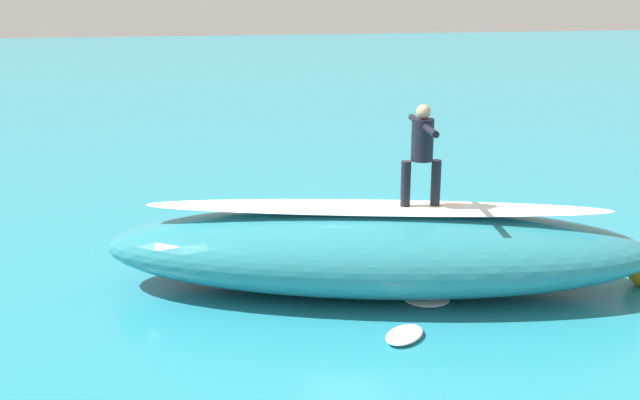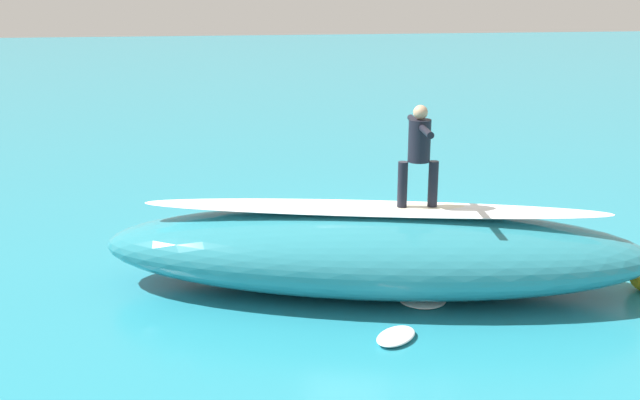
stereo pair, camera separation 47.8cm
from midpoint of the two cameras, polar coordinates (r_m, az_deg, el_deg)
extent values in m
plane|color=teal|center=(13.65, 2.65, -3.50)|extent=(120.00, 120.00, 0.00)
ellipsoid|color=teal|center=(11.53, 3.09, -3.85)|extent=(8.69, 4.43, 1.28)
ellipsoid|color=white|center=(11.32, 3.14, -0.61)|extent=(7.09, 2.59, 0.08)
ellipsoid|color=#EAE5C6|center=(11.34, 6.42, -0.63)|extent=(2.00, 0.66, 0.09)
cylinder|color=black|center=(11.19, 5.34, 1.25)|extent=(0.15, 0.15, 0.69)
cylinder|color=black|center=(11.29, 7.62, 1.31)|extent=(0.15, 0.15, 0.69)
cylinder|color=black|center=(11.09, 6.59, 4.57)|extent=(0.36, 0.36, 0.62)
sphere|color=tan|center=(11.01, 6.66, 6.70)|extent=(0.21, 0.21, 0.21)
cylinder|color=black|center=(10.62, 7.17, 5.25)|extent=(0.15, 0.57, 0.10)
cylinder|color=black|center=(11.47, 6.13, 6.08)|extent=(0.15, 0.57, 0.10)
ellipsoid|color=silver|center=(14.20, -7.07, -2.66)|extent=(1.18, 2.16, 0.07)
cylinder|color=black|center=(14.15, -7.10, -1.95)|extent=(0.56, 0.89, 0.30)
sphere|color=tan|center=(14.58, -7.94, -1.19)|extent=(0.21, 0.21, 0.21)
cylinder|color=black|center=(13.54, -5.41, -3.10)|extent=(0.36, 0.70, 0.13)
cylinder|color=black|center=(13.47, -6.07, -3.22)|extent=(0.36, 0.70, 0.13)
ellipsoid|color=white|center=(10.22, 5.10, -10.21)|extent=(0.80, 0.80, 0.11)
ellipsoid|color=white|center=(11.42, 6.90, -7.41)|extent=(1.00, 1.00, 0.08)
camera|label=1|loc=(0.24, -91.09, -0.31)|focal=41.97mm
camera|label=2|loc=(0.24, 88.91, 0.31)|focal=41.97mm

